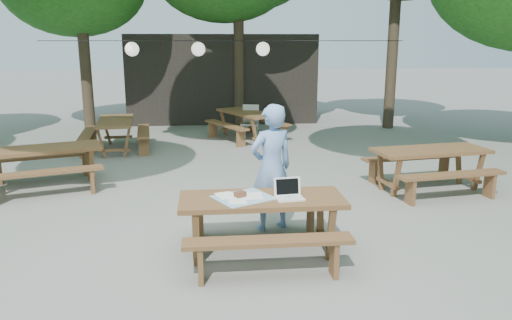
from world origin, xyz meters
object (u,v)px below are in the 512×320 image
object	(u,v)px
main_picnic_table	(262,225)
woman	(271,168)
picnic_table_nw	(44,167)
plastic_chair	(250,129)

from	to	relation	value
main_picnic_table	woman	bearing A→B (deg)	75.30
main_picnic_table	picnic_table_nw	xyz separation A→B (m)	(-3.58, 3.27, 0.00)
plastic_chair	main_picnic_table	bearing A→B (deg)	-80.41
woman	main_picnic_table	bearing A→B (deg)	54.80
picnic_table_nw	woman	distance (m)	4.52
main_picnic_table	plastic_chair	world-z (taller)	plastic_chair
main_picnic_table	picnic_table_nw	world-z (taller)	same
picnic_table_nw	woman	xyz separation A→B (m)	(3.81, -2.38, 0.50)
main_picnic_table	plastic_chair	xyz separation A→B (m)	(0.53, 7.62, -0.13)
plastic_chair	woman	bearing A→B (deg)	-78.96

